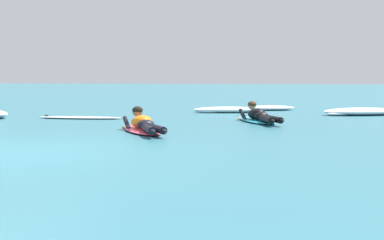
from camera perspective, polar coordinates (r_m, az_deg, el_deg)
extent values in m
plane|color=#2D6B7A|center=(18.45, -2.73, 0.86)|extent=(120.00, 120.00, 0.00)
ellipsoid|color=#E54C66|center=(11.71, -4.88, -0.99)|extent=(1.48, 2.11, 0.07)
ellipsoid|color=#E54C66|center=(12.67, -5.82, -0.55)|extent=(0.28, 0.28, 0.06)
ellipsoid|color=orange|center=(11.74, -4.93, -0.17)|extent=(0.67, 0.79, 0.35)
ellipsoid|color=black|center=(11.36, -4.51, -0.47)|extent=(0.43, 0.41, 0.20)
cylinder|color=black|center=(10.80, -4.27, -0.88)|extent=(0.47, 0.81, 0.14)
ellipsoid|color=black|center=(10.39, -3.89, -1.08)|extent=(0.19, 0.24, 0.08)
cylinder|color=black|center=(10.83, -3.44, -0.86)|extent=(0.55, 0.78, 0.14)
ellipsoid|color=black|center=(10.44, -2.78, -1.05)|extent=(0.19, 0.24, 0.08)
cylinder|color=black|center=(12.07, -6.33, -0.44)|extent=(0.33, 0.53, 0.32)
sphere|color=#8C6647|center=(12.44, -6.64, -0.76)|extent=(0.09, 0.09, 0.09)
cylinder|color=black|center=(12.14, -4.27, -0.39)|extent=(0.33, 0.53, 0.32)
sphere|color=#8C6647|center=(12.48, -4.62, -0.73)|extent=(0.09, 0.09, 0.09)
sphere|color=#8C6647|center=(12.12, -5.34, 0.84)|extent=(0.21, 0.21, 0.21)
ellipsoid|color=black|center=(12.10, -5.32, 0.97)|extent=(0.29, 0.28, 0.16)
ellipsoid|color=#2DB2D1|center=(14.20, 6.36, -0.07)|extent=(1.32, 2.14, 0.07)
ellipsoid|color=#2DB2D1|center=(15.14, 5.22, 0.25)|extent=(0.27, 0.26, 0.06)
ellipsoid|color=black|center=(14.24, 6.30, 0.61)|extent=(0.61, 0.75, 0.34)
ellipsoid|color=black|center=(13.88, 6.78, 0.39)|extent=(0.42, 0.39, 0.20)
cylinder|color=black|center=(13.29, 7.25, 0.08)|extent=(0.41, 0.88, 0.14)
ellipsoid|color=black|center=(12.87, 7.78, -0.06)|extent=(0.17, 0.24, 0.08)
cylinder|color=black|center=(13.35, 7.90, 0.09)|extent=(0.50, 0.86, 0.14)
ellipsoid|color=black|center=(12.94, 8.65, -0.05)|extent=(0.17, 0.24, 0.08)
cylinder|color=black|center=(14.52, 5.04, 0.38)|extent=(0.31, 0.60, 0.35)
sphere|color=tan|center=(14.91, 4.61, 0.10)|extent=(0.09, 0.09, 0.09)
cylinder|color=black|center=(14.63, 6.71, 0.40)|extent=(0.31, 0.60, 0.35)
sphere|color=tan|center=(15.00, 6.27, 0.11)|extent=(0.09, 0.09, 0.09)
sphere|color=tan|center=(14.59, 5.85, 1.43)|extent=(0.21, 0.21, 0.21)
ellipsoid|color=#47331E|center=(14.57, 5.87, 1.54)|extent=(0.28, 0.27, 0.16)
ellipsoid|color=silver|center=(15.52, -10.82, 0.26)|extent=(2.23, 0.59, 0.07)
cube|color=#1E9EDB|center=(15.51, -10.82, 0.39)|extent=(1.89, 0.05, 0.01)
cone|color=black|center=(15.87, -13.98, 0.19)|extent=(0.10, 0.10, 0.16)
ellipsoid|color=white|center=(17.28, 16.17, 0.81)|extent=(2.43, 1.59, 0.21)
ellipsoid|color=white|center=(17.65, 17.65, 0.74)|extent=(0.93, 0.80, 0.15)
ellipsoid|color=white|center=(16.93, 14.21, 0.62)|extent=(0.93, 0.79, 0.12)
ellipsoid|color=white|center=(17.70, 3.39, 1.01)|extent=(2.07, 0.94, 0.18)
ellipsoid|color=white|center=(17.84, 4.97, 0.94)|extent=(0.73, 0.26, 0.13)
ellipsoid|color=white|center=(17.60, 1.45, 0.86)|extent=(0.73, 0.25, 0.10)
ellipsoid|color=white|center=(19.11, 7.57, 1.18)|extent=(1.76, 1.16, 0.16)
ellipsoid|color=white|center=(19.31, 8.66, 1.13)|extent=(0.67, 0.54, 0.11)
ellipsoid|color=white|center=(18.93, 6.18, 1.06)|extent=(0.68, 0.56, 0.09)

